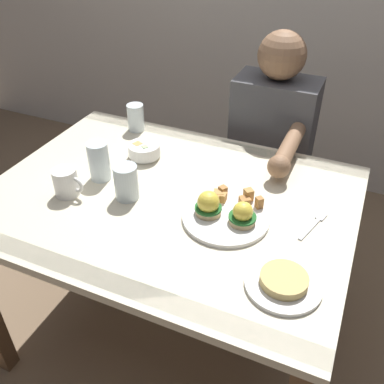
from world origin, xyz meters
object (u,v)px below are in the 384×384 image
Objects in this scene: water_glass_near at (126,184)px; diner_person at (270,148)px; dining_table at (169,220)px; water_glass_far at (136,119)px; eggs_benedict_plate at (225,212)px; side_plate at (284,282)px; coffee_mug at (66,182)px; water_glass_extra at (99,164)px; fruit_bowl at (144,151)px; fork at (314,225)px.

diner_person is (0.31, 0.66, -0.14)m from water_glass_near.
water_glass_far is (-0.33, 0.37, 0.16)m from dining_table.
eggs_benedict_plate is 2.28× the size of water_glass_near.
water_glass_near is at bearing 163.00° from side_plate.
coffee_mug is at bearing -170.24° from eggs_benedict_plate.
eggs_benedict_plate is 0.48m from water_glass_extra.
fruit_bowl is at bearing 151.40° from eggs_benedict_plate.
fruit_bowl is at bearing 69.40° from coffee_mug.
dining_table is at bearing 152.42° from side_plate.
water_glass_far reaches higher than dining_table.
diner_person is at bearing 116.60° from fork.
eggs_benedict_plate is at bearing -9.66° from dining_table.
coffee_mug is at bearing 171.94° from side_plate.
water_glass_near is 0.48m from water_glass_far.
side_plate is at bearing -17.00° from water_glass_near.
diner_person reaches higher than side_plate.
diner_person is (-0.25, 0.83, -0.10)m from side_plate.
water_glass_near reaches higher than dining_table.
water_glass_extra is (-0.73, -0.04, 0.06)m from fork.
fruit_bowl is (-0.41, 0.22, 0.00)m from eggs_benedict_plate.
dining_table is 0.52m from water_glass_far.
fruit_bowl is at bearing 106.38° from water_glass_near.
water_glass_far is 0.38m from water_glass_extra.
side_plate is (0.75, -0.11, -0.04)m from coffee_mug.
eggs_benedict_plate is 0.27m from fork.
fork is 0.74m from water_glass_extra.
coffee_mug is 0.56× the size of side_plate.
dining_table is 6.00× the size of side_plate.
diner_person is (-0.28, 0.56, -0.09)m from fork.
diner_person is (0.19, 0.60, 0.02)m from dining_table.
dining_table is 0.49m from fork.
water_glass_extra is at bearing 175.84° from eggs_benedict_plate.
diner_person reaches higher than water_glass_far.
diner_person reaches higher than fork.
side_plate is (0.71, -0.23, -0.05)m from water_glass_extra.
eggs_benedict_plate is 2.25× the size of fruit_bowl.
dining_table is 0.63m from diner_person.
dining_table is at bearing -174.89° from fork.
side_plate is at bearing -37.77° from water_glass_far.
fruit_bowl is at bearing 167.90° from fork.
coffee_mug is at bearing -110.60° from fruit_bowl.
eggs_benedict_plate reaches higher than fork.
eggs_benedict_plate is 0.46m from fruit_bowl.
fork is at bearing 5.11° from dining_table.
water_glass_far is 0.56× the size of side_plate.
coffee_mug is 0.50m from water_glass_far.
water_glass_extra is 0.12× the size of diner_person.
fork is at bearing 3.44° from water_glass_extra.
water_glass_extra is (0.05, 0.12, 0.01)m from coffee_mug.
diner_person reaches higher than eggs_benedict_plate.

